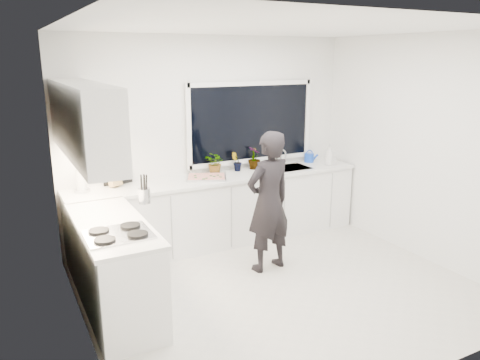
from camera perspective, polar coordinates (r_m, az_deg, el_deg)
floor at (r=5.23m, az=4.83°, el=-13.02°), size 4.00×3.50×0.02m
wall_back at (r=6.27m, az=-3.60°, el=4.89°), size 4.00×0.02×2.70m
wall_left at (r=4.06m, az=-19.41°, el=-1.48°), size 0.02×3.50×2.70m
wall_right at (r=6.07m, az=21.36°, el=3.55°), size 0.02×3.50×2.70m
ceiling at (r=4.64m, az=5.59°, el=18.22°), size 4.00×3.50×0.02m
window at (r=6.48m, az=1.38°, el=7.02°), size 1.80×0.02×1.00m
base_cabinets_back at (r=6.23m, az=-2.29°, el=-3.83°), size 3.92×0.58×0.88m
base_cabinets_left at (r=4.75m, az=-15.02°, el=-10.48°), size 0.58×1.60×0.88m
countertop_back at (r=6.08m, az=-2.29°, el=0.25°), size 3.94×0.62×0.04m
countertop_left at (r=4.58m, az=-15.41°, el=-5.26°), size 0.62×1.60×0.04m
upper_cabinets at (r=4.67m, az=-18.61°, el=6.92°), size 0.34×2.10×0.70m
sink at (r=6.61m, az=5.92°, el=1.09°), size 0.58×0.42×0.14m
faucet at (r=6.73m, az=5.01°, el=2.77°), size 0.03×0.03×0.22m
stovetop at (r=4.24m, az=-14.64°, el=-6.33°), size 0.56×0.48×0.03m
person at (r=5.35m, az=3.50°, el=-2.70°), size 0.65×0.48×1.64m
pizza_tray at (r=5.97m, az=-4.11°, el=0.29°), size 0.61×0.55×0.03m
pizza at (r=5.97m, az=-4.12°, el=0.44°), size 0.55×0.49×0.01m
watering_can at (r=6.97m, az=8.43°, el=2.71°), size 0.14×0.14×0.13m
paper_towel_roll at (r=5.66m, az=-18.80°, el=-0.10°), size 0.11×0.11×0.26m
knife_block at (r=5.77m, az=-15.08°, el=0.26°), size 0.16×0.14×0.22m
utensil_crock at (r=5.07m, az=-11.58°, el=-1.88°), size 0.17×0.17×0.16m
picture_frame_large at (r=5.85m, az=-15.38°, el=0.75°), size 0.22×0.03×0.28m
picture_frame_small at (r=5.88m, az=-14.22°, el=0.99°), size 0.24×0.11×0.30m
herb_plants at (r=6.32m, az=-0.65°, el=2.35°), size 1.12×0.34×0.31m
soap_bottles at (r=6.80m, az=10.90°, el=2.90°), size 0.18×0.16×0.30m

